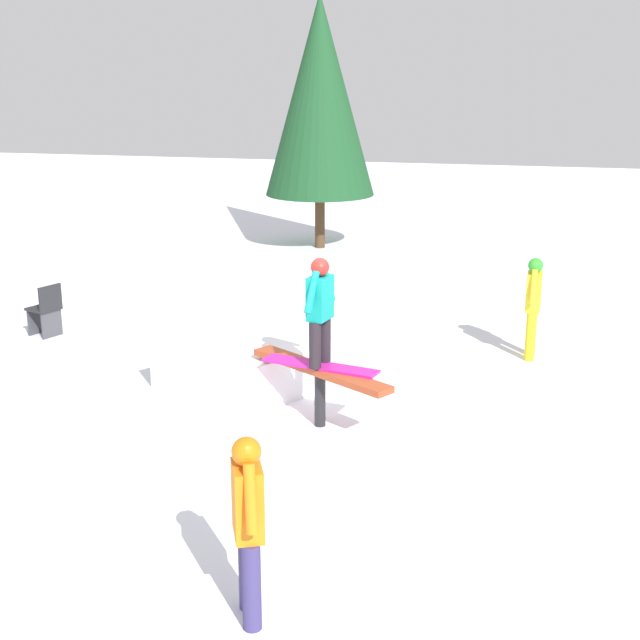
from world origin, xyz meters
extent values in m
plane|color=white|center=(0.00, 0.00, 0.00)|extent=(60.00, 60.00, 0.00)
cylinder|color=black|center=(0.00, 0.00, 0.35)|extent=(0.14, 0.14, 0.70)
cube|color=#A53F1E|center=(0.00, 0.00, 0.74)|extent=(2.00, 1.42, 0.08)
cube|color=white|center=(-1.45, 0.93, 0.32)|extent=(2.32, 2.23, 0.64)
cube|color=#C01D90|center=(0.00, 0.00, 0.79)|extent=(1.52, 0.60, 0.03)
cylinder|color=black|center=(-0.03, -0.13, 1.10)|extent=(0.15, 0.15, 0.58)
cylinder|color=black|center=(0.03, 0.13, 1.10)|extent=(0.15, 0.15, 0.58)
cube|color=#10938A|center=(0.00, 0.00, 1.66)|extent=(0.29, 0.39, 0.53)
cylinder|color=#10938A|center=(-0.05, -0.21, 1.78)|extent=(0.16, 0.33, 0.49)
cylinder|color=#10938A|center=(0.05, 0.21, 1.78)|extent=(0.16, 0.33, 0.49)
sphere|color=red|center=(0.00, 0.00, 2.03)|extent=(0.22, 0.22, 0.22)
cylinder|color=navy|center=(0.30, -3.91, 0.38)|extent=(0.15, 0.15, 0.76)
cylinder|color=navy|center=(0.42, -4.17, 0.38)|extent=(0.15, 0.15, 0.76)
cube|color=orange|center=(0.36, -4.04, 1.06)|extent=(0.36, 0.43, 0.61)
cylinder|color=orange|center=(0.27, -3.82, 1.20)|extent=(0.18, 0.25, 0.54)
cylinder|color=orange|center=(0.45, -4.25, 1.20)|extent=(0.18, 0.25, 0.54)
sphere|color=orange|center=(0.36, -4.04, 1.48)|extent=(0.24, 0.24, 0.24)
cylinder|color=gold|center=(2.53, 3.20, 0.38)|extent=(0.15, 0.15, 0.75)
cylinder|color=gold|center=(2.55, 3.47, 0.38)|extent=(0.15, 0.15, 0.75)
cube|color=yellow|center=(2.54, 3.33, 1.05)|extent=(0.23, 0.36, 0.59)
cylinder|color=yellow|center=(2.53, 3.11, 1.18)|extent=(0.10, 0.20, 0.52)
cylinder|color=yellow|center=(2.55, 3.55, 1.18)|extent=(0.10, 0.20, 0.52)
sphere|color=green|center=(2.54, 3.33, 1.45)|extent=(0.23, 0.23, 0.23)
cube|color=#3F3F44|center=(-5.50, 2.75, 0.22)|extent=(0.18, 0.38, 0.44)
cube|color=#3F3F44|center=(-5.17, 2.62, 0.22)|extent=(0.18, 0.38, 0.44)
cube|color=#222426|center=(-5.33, 2.69, 0.46)|extent=(0.57, 0.57, 0.04)
cube|color=#222426|center=(-5.15, 2.61, 0.68)|extent=(0.20, 0.42, 0.40)
cylinder|color=#4C331E|center=(-2.54, 10.81, 0.65)|extent=(0.24, 0.24, 1.30)
cone|color=#194723|center=(-2.54, 10.81, 3.61)|extent=(2.60, 2.60, 4.62)
camera|label=1|loc=(2.36, -10.08, 4.40)|focal=50.00mm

